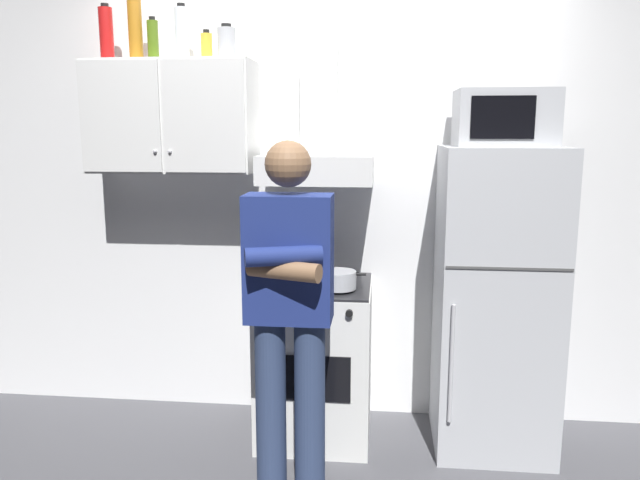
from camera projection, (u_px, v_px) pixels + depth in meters
name	position (u px, v px, depth m)	size (l,w,h in m)	color
ground_plane	(320.00, 456.00, 3.20)	(7.00, 7.00, 0.00)	#4C4C51
back_wall_tiled	(331.00, 188.00, 3.55)	(4.80, 0.10, 2.70)	white
upper_cabinet	(173.00, 117.00, 3.34)	(0.90, 0.37, 0.60)	silver
stove_oven	(316.00, 360.00, 3.38)	(0.60, 0.62, 0.87)	white
range_hood	(318.00, 146.00, 3.29)	(0.60, 0.44, 0.75)	white
refrigerator	(495.00, 300.00, 3.21)	(0.60, 0.62, 1.60)	silver
microwave	(504.00, 118.00, 3.06)	(0.48, 0.37, 0.28)	#B7BABF
person_standing	(289.00, 309.00, 2.70)	(0.38, 0.33, 1.64)	navy
cooking_pot	(338.00, 280.00, 3.16)	(0.29, 0.19, 0.09)	#B7BABF
bottle_olive_oil	(153.00, 40.00, 3.26)	(0.06, 0.06, 0.22)	#4C6B19
bottle_spice_jar	(207.00, 46.00, 3.28)	(0.06, 0.06, 0.16)	gold
bottle_liquor_amber	(135.00, 29.00, 3.26)	(0.07, 0.07, 0.34)	#B7721E
bottle_soda_red	(106.00, 34.00, 3.30)	(0.07, 0.07, 0.30)	red
bottle_vodka_clear	(182.00, 33.00, 3.26)	(0.07, 0.07, 0.29)	silver
bottle_canister_steel	(227.00, 43.00, 3.24)	(0.10, 0.10, 0.18)	#B2B5BA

